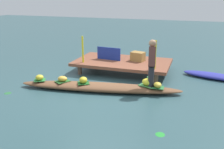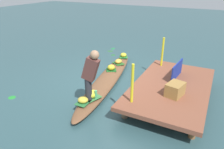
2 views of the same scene
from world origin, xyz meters
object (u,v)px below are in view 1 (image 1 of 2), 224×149
banana_bunch_1 (158,85)px  water_bottle (148,80)px  moored_boat (214,76)px  market_banner (109,54)px  vendor_person (152,60)px  produce_crate (138,56)px  vendor_boat (99,87)px  banana_bunch_3 (83,80)px  banana_bunch_4 (62,79)px  banana_bunch_0 (147,82)px  banana_bunch_2 (39,77)px

banana_bunch_1 → water_bottle: 0.34m
moored_boat → market_banner: size_ratio=2.25×
banana_bunch_1 → market_banner: (-1.97, 1.70, 0.33)m
vendor_person → produce_crate: vendor_person is taller
vendor_boat → banana_bunch_3: 0.49m
market_banner → banana_bunch_3: bearing=-86.4°
banana_bunch_1 → banana_bunch_3: banana_bunch_3 is taller
banana_bunch_3 → banana_bunch_4: banana_bunch_3 is taller
banana_bunch_1 → moored_boat: bearing=52.2°
water_bottle → produce_crate: 1.84m
banana_bunch_0 → market_banner: size_ratio=0.33×
banana_bunch_0 → banana_bunch_3: banana_bunch_0 is taller
banana_bunch_1 → vendor_person: 0.67m
banana_bunch_2 → banana_bunch_3: banana_bunch_3 is taller
banana_bunch_2 → banana_bunch_4: (0.68, 0.12, -0.00)m
banana_bunch_1 → water_bottle: water_bottle is taller
vendor_boat → banana_bunch_0: 1.34m
vendor_boat → banana_bunch_3: bearing=-176.1°
vendor_boat → produce_crate: bearing=63.7°
banana_bunch_4 → vendor_person: (2.45, 0.48, 0.62)m
banana_bunch_2 → produce_crate: produce_crate is taller
vendor_boat → banana_bunch_3: size_ratio=19.32×
vendor_boat → banana_bunch_1: size_ratio=18.71×
moored_boat → market_banner: 3.53m
vendor_person → produce_crate: 1.95m
moored_boat → banana_bunch_4: size_ratio=7.11×
water_bottle → moored_boat: bearing=44.5°
banana_bunch_3 → produce_crate: (1.04, 2.18, 0.25)m
banana_bunch_1 → water_bottle: bearing=148.7°
banana_bunch_1 → banana_bunch_3: size_ratio=1.03×
produce_crate → banana_bunch_4: bearing=-126.8°
vendor_person → water_bottle: vendor_person is taller
moored_boat → banana_bunch_2: banana_bunch_2 is taller
vendor_person → market_banner: bearing=138.1°
water_bottle → market_banner: market_banner is taller
banana_bunch_2 → vendor_person: 3.24m
banana_bunch_4 → vendor_person: bearing=11.0°
banana_bunch_1 → market_banner: size_ratio=0.28×
vendor_boat → banana_bunch_4: banana_bunch_4 is taller
banana_bunch_3 → water_bottle: 1.81m
market_banner → banana_bunch_1: bearing=-35.6°
banana_bunch_2 → banana_bunch_3: 1.32m
vendor_boat → banana_bunch_4: 1.09m
vendor_boat → water_bottle: bearing=6.5°
produce_crate → vendor_boat: bearing=-106.3°
banana_bunch_3 → banana_bunch_1: bearing=8.9°
banana_bunch_1 → banana_bunch_4: size_ratio=0.89×
moored_boat → vendor_person: size_ratio=1.57×
vendor_boat → moored_boat: size_ratio=2.35×
vendor_person → banana_bunch_2: bearing=-169.2°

